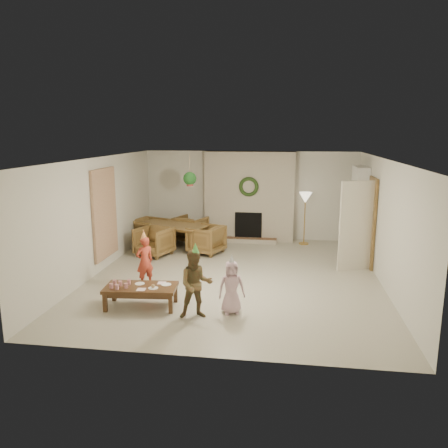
% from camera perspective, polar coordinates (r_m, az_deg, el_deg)
% --- Properties ---
extents(floor, '(7.00, 7.00, 0.00)m').
position_cam_1_polar(floor, '(9.48, 1.46, -6.77)').
color(floor, '#B7B29E').
rests_on(floor, ground).
extents(ceiling, '(7.00, 7.00, 0.00)m').
position_cam_1_polar(ceiling, '(9.00, 1.54, 8.49)').
color(ceiling, white).
rests_on(ceiling, wall_back).
extents(wall_back, '(7.00, 0.00, 7.00)m').
position_cam_1_polar(wall_back, '(12.59, 3.39, 3.73)').
color(wall_back, silver).
rests_on(wall_back, floor).
extents(wall_front, '(7.00, 0.00, 7.00)m').
position_cam_1_polar(wall_front, '(5.80, -2.62, -6.03)').
color(wall_front, silver).
rests_on(wall_front, floor).
extents(wall_left, '(0.00, 7.00, 7.00)m').
position_cam_1_polar(wall_left, '(9.96, -15.91, 1.12)').
color(wall_left, silver).
rests_on(wall_left, floor).
extents(wall_right, '(0.00, 7.00, 7.00)m').
position_cam_1_polar(wall_right, '(9.30, 20.17, 0.10)').
color(wall_right, silver).
rests_on(wall_right, floor).
extents(fireplace_mass, '(2.50, 0.40, 2.50)m').
position_cam_1_polar(fireplace_mass, '(12.39, 3.31, 3.60)').
color(fireplace_mass, '#5A2E17').
rests_on(fireplace_mass, floor).
extents(fireplace_hearth, '(1.60, 0.30, 0.12)m').
position_cam_1_polar(fireplace_hearth, '(12.28, 3.10, -2.13)').
color(fireplace_hearth, '#5C3219').
rests_on(fireplace_hearth, floor).
extents(fireplace_firebox, '(0.75, 0.12, 0.75)m').
position_cam_1_polar(fireplace_firebox, '(12.36, 3.19, -0.19)').
color(fireplace_firebox, black).
rests_on(fireplace_firebox, floor).
extents(fireplace_wreath, '(0.54, 0.10, 0.54)m').
position_cam_1_polar(fireplace_wreath, '(12.13, 3.23, 4.85)').
color(fireplace_wreath, '#1F3A15').
rests_on(fireplace_wreath, fireplace_mass).
extents(floor_lamp_base, '(0.27, 0.27, 0.03)m').
position_cam_1_polar(floor_lamp_base, '(12.31, 10.30, -2.50)').
color(floor_lamp_base, gold).
rests_on(floor_lamp_base, floor).
extents(floor_lamp_post, '(0.03, 0.03, 1.29)m').
position_cam_1_polar(floor_lamp_post, '(12.16, 10.42, 0.49)').
color(floor_lamp_post, gold).
rests_on(floor_lamp_post, floor).
extents(floor_lamp_shade, '(0.34, 0.34, 0.29)m').
position_cam_1_polar(floor_lamp_shade, '(12.06, 10.53, 3.38)').
color(floor_lamp_shade, beige).
rests_on(floor_lamp_shade, floor_lamp_post).
extents(bookshelf_carcass, '(0.30, 1.00, 2.20)m').
position_cam_1_polar(bookshelf_carcass, '(11.52, 17.06, 1.71)').
color(bookshelf_carcass, white).
rests_on(bookshelf_carcass, floor).
extents(bookshelf_shelf_a, '(0.30, 0.92, 0.03)m').
position_cam_1_polar(bookshelf_shelf_a, '(11.65, 16.77, -1.43)').
color(bookshelf_shelf_a, white).
rests_on(bookshelf_shelf_a, bookshelf_carcass).
extents(bookshelf_shelf_b, '(0.30, 0.92, 0.03)m').
position_cam_1_polar(bookshelf_shelf_b, '(11.57, 16.89, 0.49)').
color(bookshelf_shelf_b, white).
rests_on(bookshelf_shelf_b, bookshelf_carcass).
extents(bookshelf_shelf_c, '(0.30, 0.92, 0.03)m').
position_cam_1_polar(bookshelf_shelf_c, '(11.50, 17.01, 2.45)').
color(bookshelf_shelf_c, white).
rests_on(bookshelf_shelf_c, bookshelf_carcass).
extents(bookshelf_shelf_d, '(0.30, 0.92, 0.03)m').
position_cam_1_polar(bookshelf_shelf_d, '(11.44, 17.13, 4.42)').
color(bookshelf_shelf_d, white).
rests_on(bookshelf_shelf_d, bookshelf_carcass).
extents(books_row_lower, '(0.20, 0.40, 0.24)m').
position_cam_1_polar(books_row_lower, '(11.47, 16.82, -0.92)').
color(books_row_lower, '#96371B').
rests_on(books_row_lower, bookshelf_shelf_a).
extents(books_row_mid, '(0.20, 0.44, 0.24)m').
position_cam_1_polar(books_row_mid, '(11.59, 16.80, 1.22)').
color(books_row_mid, navy).
rests_on(books_row_mid, bookshelf_shelf_b).
extents(books_row_upper, '(0.20, 0.36, 0.22)m').
position_cam_1_polar(books_row_upper, '(11.38, 17.02, 3.02)').
color(books_row_upper, gold).
rests_on(books_row_upper, bookshelf_shelf_c).
extents(door_frame, '(0.05, 0.86, 2.04)m').
position_cam_1_polar(door_frame, '(10.49, 18.57, 0.20)').
color(door_frame, brown).
rests_on(door_frame, floor).
extents(door_leaf, '(0.77, 0.32, 2.00)m').
position_cam_1_polar(door_leaf, '(10.07, 16.81, -0.28)').
color(door_leaf, beige).
rests_on(door_leaf, floor).
extents(curtain_panel, '(0.06, 1.20, 2.00)m').
position_cam_1_polar(curtain_panel, '(10.12, -15.25, 1.32)').
color(curtain_panel, '#CAB18F').
rests_on(curtain_panel, wall_left).
extents(dining_table, '(2.11, 1.64, 0.65)m').
position_cam_1_polar(dining_table, '(11.70, -6.59, -1.57)').
color(dining_table, brown).
rests_on(dining_table, floor).
extents(dining_chair_near, '(1.01, 1.02, 0.72)m').
position_cam_1_polar(dining_chair_near, '(11.06, -9.08, -2.24)').
color(dining_chair_near, brown).
rests_on(dining_chair_near, floor).
extents(dining_chair_far, '(1.01, 1.02, 0.72)m').
position_cam_1_polar(dining_chair_far, '(12.34, -4.36, -0.65)').
color(dining_chair_far, brown).
rests_on(dining_chair_far, floor).
extents(dining_chair_left, '(1.02, 1.01, 0.72)m').
position_cam_1_polar(dining_chair_left, '(12.18, -9.70, -0.96)').
color(dining_chair_left, brown).
rests_on(dining_chair_left, floor).
extents(dining_chair_right, '(1.02, 1.01, 0.72)m').
position_cam_1_polar(dining_chair_right, '(11.13, -2.34, -2.01)').
color(dining_chair_right, brown).
rests_on(dining_chair_right, floor).
extents(hanging_plant_cord, '(0.01, 0.01, 0.70)m').
position_cam_1_polar(hanging_plant_cord, '(10.72, -4.48, 7.13)').
color(hanging_plant_cord, tan).
rests_on(hanging_plant_cord, ceiling).
extents(hanging_plant_pot, '(0.16, 0.16, 0.12)m').
position_cam_1_polar(hanging_plant_pot, '(10.75, -4.45, 5.27)').
color(hanging_plant_pot, maroon).
rests_on(hanging_plant_pot, hanging_plant_cord).
extents(hanging_plant_foliage, '(0.32, 0.32, 0.32)m').
position_cam_1_polar(hanging_plant_foliage, '(10.74, -4.46, 5.91)').
color(hanging_plant_foliage, '#174619').
rests_on(hanging_plant_foliage, hanging_plant_pot).
extents(coffee_table_top, '(1.30, 0.73, 0.06)m').
position_cam_1_polar(coffee_table_top, '(7.91, -10.74, -8.12)').
color(coffee_table_top, '#4C3019').
rests_on(coffee_table_top, floor).
extents(coffee_table_apron, '(1.19, 0.63, 0.08)m').
position_cam_1_polar(coffee_table_apron, '(7.93, -10.72, -8.58)').
color(coffee_table_apron, '#4C3019').
rests_on(coffee_table_apron, floor).
extents(coffee_leg_fl, '(0.07, 0.07, 0.33)m').
position_cam_1_polar(coffee_leg_fl, '(7.90, -15.19, -9.84)').
color(coffee_leg_fl, '#4C3019').
rests_on(coffee_leg_fl, floor).
extents(coffee_leg_fr, '(0.07, 0.07, 0.33)m').
position_cam_1_polar(coffee_leg_fr, '(7.63, -6.95, -10.30)').
color(coffee_leg_fr, '#4C3019').
rests_on(coffee_leg_fr, floor).
extents(coffee_leg_bl, '(0.07, 0.07, 0.33)m').
position_cam_1_polar(coffee_leg_bl, '(8.36, -14.09, -8.58)').
color(coffee_leg_bl, '#4C3019').
rests_on(coffee_leg_bl, floor).
extents(coffee_leg_br, '(0.07, 0.07, 0.33)m').
position_cam_1_polar(coffee_leg_br, '(8.10, -6.31, -8.95)').
color(coffee_leg_br, '#4C3019').
rests_on(coffee_leg_br, floor).
extents(cup_a, '(0.07, 0.07, 0.09)m').
position_cam_1_polar(cup_a, '(7.88, -14.44, -7.80)').
color(cup_a, silver).
rests_on(cup_a, coffee_table_top).
extents(cup_b, '(0.07, 0.07, 0.09)m').
position_cam_1_polar(cup_b, '(8.06, -14.02, -7.35)').
color(cup_b, silver).
rests_on(cup_b, coffee_table_top).
extents(cup_c, '(0.07, 0.07, 0.09)m').
position_cam_1_polar(cup_c, '(7.81, -13.73, -7.96)').
color(cup_c, silver).
rests_on(cup_c, coffee_table_top).
extents(cup_d, '(0.07, 0.07, 0.09)m').
position_cam_1_polar(cup_d, '(7.98, -13.33, -7.50)').
color(cup_d, silver).
rests_on(cup_d, coffee_table_top).
extents(cup_e, '(0.07, 0.07, 0.09)m').
position_cam_1_polar(cup_e, '(7.84, -12.62, -7.83)').
color(cup_e, silver).
rests_on(cup_e, coffee_table_top).
extents(cup_f, '(0.07, 0.07, 0.09)m').
position_cam_1_polar(cup_f, '(8.01, -12.24, -7.37)').
color(cup_f, silver).
rests_on(cup_f, coffee_table_top).
extents(plate_a, '(0.19, 0.19, 0.01)m').
position_cam_1_polar(plate_a, '(8.02, -10.89, -7.60)').
color(plate_a, white).
rests_on(plate_a, coffee_table_top).
extents(plate_b, '(0.19, 0.19, 0.01)m').
position_cam_1_polar(plate_b, '(7.76, -9.18, -8.21)').
color(plate_b, white).
rests_on(plate_b, coffee_table_top).
extents(plate_c, '(0.19, 0.19, 0.01)m').
position_cam_1_polar(plate_c, '(7.90, -7.51, -7.79)').
color(plate_c, white).
rests_on(plate_c, coffee_table_top).
extents(food_scoop, '(0.07, 0.07, 0.07)m').
position_cam_1_polar(food_scoop, '(7.74, -9.19, -7.95)').
color(food_scoop, tan).
rests_on(food_scoop, plate_b).
extents(napkin_left, '(0.16, 0.16, 0.01)m').
position_cam_1_polar(napkin_left, '(7.73, -10.71, -8.35)').
color(napkin_left, '#FCBAC9').
rests_on(napkin_left, coffee_table_top).
extents(napkin_right, '(0.16, 0.16, 0.01)m').
position_cam_1_polar(napkin_right, '(7.99, -8.09, -7.59)').
color(napkin_right, '#FCBAC9').
rests_on(napkin_right, coffee_table_top).
extents(child_red, '(0.43, 0.43, 1.01)m').
position_cam_1_polar(child_red, '(8.91, -10.26, -4.81)').
color(child_red, '#B43A26').
rests_on(child_red, floor).
extents(party_hat_red, '(0.18, 0.18, 0.19)m').
position_cam_1_polar(party_hat_red, '(8.77, -10.39, -1.39)').
color(party_hat_red, '#F6D652').
rests_on(party_hat_red, child_red).
extents(child_plaid, '(0.66, 0.57, 1.15)m').
position_cam_1_polar(child_plaid, '(7.29, -3.68, -7.83)').
color(child_plaid, brown).
rests_on(child_plaid, floor).
extents(party_hat_plaid, '(0.15, 0.15, 0.19)m').
position_cam_1_polar(party_hat_plaid, '(7.11, -3.74, -3.14)').
color(party_hat_plaid, '#56B84F').
rests_on(party_hat_plaid, child_plaid).
extents(child_pink, '(0.52, 0.42, 0.92)m').
position_cam_1_polar(child_pink, '(7.49, 0.98, -8.21)').
color(child_pink, '#D2A8B8').
rests_on(child_pink, floor).
extents(party_hat_pink, '(0.13, 0.13, 0.17)m').
position_cam_1_polar(party_hat_pink, '(7.34, 1.00, -4.57)').
color(party_hat_pink, silver).
rests_on(party_hat_pink, child_pink).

